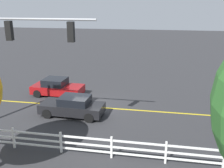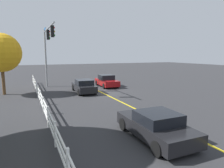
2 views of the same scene
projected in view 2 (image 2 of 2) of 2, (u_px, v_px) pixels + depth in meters
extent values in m
plane|color=#2D2D30|center=(101.00, 92.00, 20.65)|extent=(120.00, 120.00, 0.00)
cube|color=gold|center=(117.00, 100.00, 17.05)|extent=(28.00, 0.16, 0.01)
cylinder|color=gray|center=(46.00, 59.00, 23.60)|extent=(0.20, 0.20, 6.84)
cylinder|color=gray|center=(48.00, 28.00, 19.53)|extent=(7.99, 0.12, 0.12)
cube|color=#0C59B2|center=(45.00, 29.00, 22.27)|extent=(1.10, 0.03, 0.28)
cube|color=black|center=(48.00, 35.00, 20.20)|extent=(0.32, 0.28, 1.00)
sphere|color=red|center=(49.00, 32.00, 20.22)|extent=(0.17, 0.17, 0.17)
sphere|color=orange|center=(49.00, 35.00, 20.26)|extent=(0.17, 0.17, 0.17)
sphere|color=#148C19|center=(50.00, 38.00, 20.31)|extent=(0.17, 0.17, 0.17)
cube|color=black|center=(52.00, 31.00, 17.20)|extent=(0.32, 0.28, 1.00)
sphere|color=red|center=(54.00, 28.00, 17.21)|extent=(0.17, 0.17, 0.17)
sphere|color=orange|center=(54.00, 31.00, 17.26)|extent=(0.17, 0.17, 0.17)
sphere|color=#148C19|center=(54.00, 35.00, 17.31)|extent=(0.17, 0.17, 0.17)
cube|color=black|center=(84.00, 87.00, 20.39)|extent=(4.33, 1.93, 0.64)
cube|color=black|center=(84.00, 82.00, 20.11)|extent=(2.01, 1.65, 0.51)
cylinder|color=black|center=(73.00, 88.00, 21.46)|extent=(0.65, 0.25, 0.64)
cylinder|color=black|center=(88.00, 87.00, 22.05)|extent=(0.65, 0.25, 0.64)
cylinder|color=black|center=(79.00, 92.00, 18.80)|extent=(0.65, 0.25, 0.64)
cylinder|color=black|center=(95.00, 91.00, 19.39)|extent=(0.65, 0.25, 0.64)
cube|color=maroon|center=(107.00, 82.00, 24.08)|extent=(4.22, 2.00, 0.64)
cube|color=black|center=(106.00, 77.00, 24.18)|extent=(1.84, 1.71, 0.57)
cylinder|color=black|center=(118.00, 85.00, 23.14)|extent=(0.65, 0.25, 0.64)
cylinder|color=black|center=(104.00, 86.00, 22.51)|extent=(0.65, 0.25, 0.64)
cylinder|color=black|center=(109.00, 82.00, 25.72)|extent=(0.65, 0.25, 0.64)
cylinder|color=black|center=(97.00, 83.00, 25.10)|extent=(0.65, 0.25, 0.64)
cube|color=black|center=(155.00, 127.00, 9.22)|extent=(4.34, 2.01, 0.61)
cube|color=black|center=(158.00, 118.00, 8.94)|extent=(1.80, 1.77, 0.49)
cylinder|color=black|center=(124.00, 124.00, 10.23)|extent=(0.64, 0.23, 0.64)
cylinder|color=black|center=(153.00, 120.00, 10.94)|extent=(0.64, 0.23, 0.64)
cylinder|color=black|center=(157.00, 149.00, 7.57)|extent=(0.64, 0.23, 0.64)
cylinder|color=black|center=(193.00, 141.00, 8.28)|extent=(0.64, 0.23, 0.64)
cube|color=white|center=(68.00, 166.00, 5.97)|extent=(0.10, 0.10, 1.15)
cube|color=white|center=(55.00, 134.00, 8.32)|extent=(0.10, 0.10, 1.15)
cube|color=white|center=(48.00, 117.00, 10.66)|extent=(0.10, 0.10, 1.15)
cube|color=white|center=(44.00, 105.00, 13.00)|extent=(0.10, 0.10, 1.15)
cube|color=white|center=(40.00, 98.00, 15.35)|extent=(0.10, 0.10, 1.15)
cube|color=white|center=(38.00, 92.00, 17.69)|extent=(0.10, 0.10, 1.15)
cube|color=white|center=(36.00, 87.00, 20.03)|extent=(0.10, 0.10, 1.15)
cube|color=white|center=(35.00, 84.00, 22.38)|extent=(0.10, 0.10, 1.15)
cube|color=white|center=(34.00, 81.00, 24.72)|extent=(0.10, 0.10, 1.15)
cube|color=white|center=(33.00, 79.00, 27.06)|extent=(0.10, 0.10, 1.15)
cube|color=white|center=(40.00, 93.00, 15.29)|extent=(26.00, 0.06, 0.09)
cube|color=white|center=(40.00, 97.00, 15.34)|extent=(26.00, 0.06, 0.09)
cube|color=white|center=(41.00, 101.00, 15.39)|extent=(26.00, 0.06, 0.09)
cylinder|color=brown|center=(3.00, 81.00, 19.16)|extent=(0.29, 0.29, 2.69)
sphere|color=gold|center=(1.00, 53.00, 18.75)|extent=(3.74, 3.74, 3.74)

